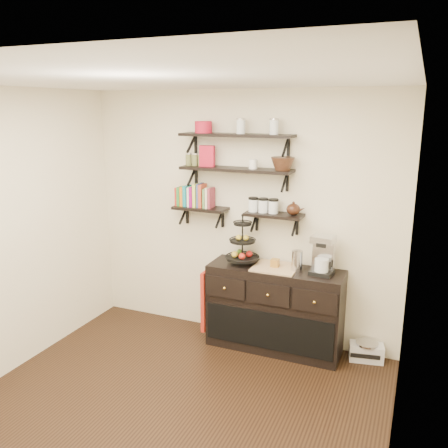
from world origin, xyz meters
TOP-DOWN VIEW (x-y plane):
  - floor at (0.00, 0.00)m, footprint 3.50×3.50m
  - ceiling at (0.00, 0.00)m, footprint 3.50×3.50m
  - back_wall at (0.00, 1.75)m, footprint 3.50×0.02m
  - right_wall at (1.75, 0.00)m, footprint 0.02×3.50m
  - shelf_top at (0.00, 1.62)m, footprint 1.20×0.27m
  - shelf_mid at (0.00, 1.62)m, footprint 1.20×0.27m
  - shelf_low_left at (-0.42, 1.63)m, footprint 0.60×0.25m
  - shelf_low_right at (0.42, 1.63)m, footprint 0.60×0.25m
  - cookbooks at (-0.47, 1.63)m, footprint 0.43×0.15m
  - glass_canisters at (0.30, 1.63)m, footprint 0.32×0.10m
  - sideboard at (0.49, 1.51)m, footprint 1.40×0.50m
  - fruit_stand at (0.12, 1.52)m, footprint 0.35×0.35m
  - candle at (0.48, 1.51)m, footprint 0.08×0.08m
  - coffee_maker at (0.96, 1.54)m, footprint 0.24×0.23m
  - thermal_carafe at (0.71, 1.49)m, footprint 0.11×0.11m
  - apron at (-0.24, 1.41)m, footprint 0.04×0.29m
  - radio at (1.43, 1.63)m, footprint 0.36×0.26m
  - recipe_box at (-0.33, 1.61)m, footprint 0.17×0.08m
  - walnut_bowl at (0.50, 1.61)m, footprint 0.24×0.24m
  - ramekins at (0.19, 1.61)m, footprint 0.09×0.09m
  - teapot at (0.62, 1.63)m, footprint 0.20×0.16m
  - red_pot at (-0.37, 1.61)m, footprint 0.18×0.18m

SIDE VIEW (x-z plane):
  - floor at x=0.00m, z-range 0.00..0.00m
  - radio at x=1.43m, z-range 0.00..0.20m
  - sideboard at x=0.49m, z-range -0.01..0.91m
  - apron at x=-0.24m, z-range 0.14..0.81m
  - candle at x=0.48m, z-range 0.92..1.00m
  - thermal_carafe at x=0.71m, z-range 0.90..1.12m
  - fruit_stand at x=0.12m, z-range 0.82..1.34m
  - coffee_maker at x=0.96m, z-range 0.89..1.29m
  - back_wall at x=0.00m, z-range 0.00..2.70m
  - right_wall at x=1.75m, z-range 0.00..2.70m
  - shelf_low_left at x=-0.42m, z-range 1.31..1.54m
  - shelf_low_right at x=0.42m, z-range 1.31..1.54m
  - glass_canisters at x=0.30m, z-range 1.45..1.58m
  - teapot at x=0.62m, z-range 1.45..1.59m
  - cookbooks at x=-0.47m, z-range 1.44..1.70m
  - shelf_mid at x=0.00m, z-range 1.77..2.00m
  - ramekins at x=0.19m, z-range 1.90..2.00m
  - walnut_bowl at x=0.50m, z-range 1.90..2.03m
  - recipe_box at x=-0.33m, z-range 1.90..2.12m
  - shelf_top at x=0.00m, z-range 2.12..2.35m
  - red_pot at x=-0.37m, z-range 2.25..2.37m
  - ceiling at x=0.00m, z-range 2.69..2.71m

